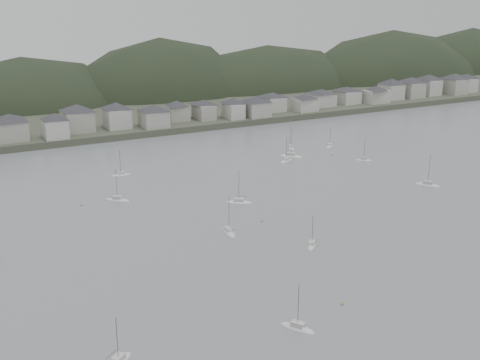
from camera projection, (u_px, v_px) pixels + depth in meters
ground at (408, 298)px, 126.73m from camera, size 900.00×900.00×0.00m
far_shore_land at (73, 97)px, 374.15m from camera, size 900.00×250.00×3.00m
forested_ridge at (93, 123)px, 358.59m from camera, size 851.55×103.94×102.57m
waterfront_town at (226, 106)px, 301.33m from camera, size 451.48×28.46×12.92m
sailboat_lead at (121, 175)px, 213.70m from camera, size 7.62×3.04×10.19m
moored_fleet at (258, 219)px, 171.59m from camera, size 228.12×161.85×12.95m
mooring_buoys at (295, 222)px, 168.95m from camera, size 105.69×117.55×0.70m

